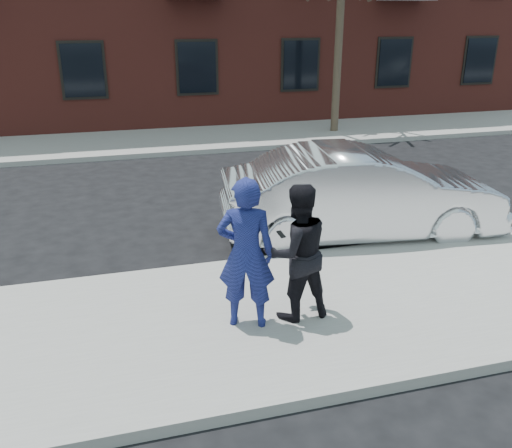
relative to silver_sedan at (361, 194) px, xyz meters
name	(u,v)px	position (x,y,z in m)	size (l,w,h in m)	color
ground	(347,303)	(-1.28, -2.30, -0.85)	(100.00, 100.00, 0.00)	black
near_sidewalk	(354,307)	(-1.28, -2.55, -0.77)	(50.00, 3.50, 0.15)	gray
near_curb	(309,256)	(-1.28, -0.75, -0.77)	(50.00, 0.10, 0.15)	#999691
far_sidewalk	(205,139)	(-1.28, 8.95, -0.77)	(50.00, 3.50, 0.15)	gray
far_curb	(216,151)	(-1.28, 7.15, -0.77)	(50.00, 0.10, 0.15)	#999691
silver_sedan	(361,194)	(0.00, 0.00, 0.00)	(1.79, 5.13, 1.69)	silver
man_hoodie	(246,254)	(-2.89, -2.66, 0.30)	(0.84, 0.69, 1.99)	navy
man_peacoat	(297,252)	(-2.20, -2.64, 0.23)	(0.96, 0.78, 1.85)	black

